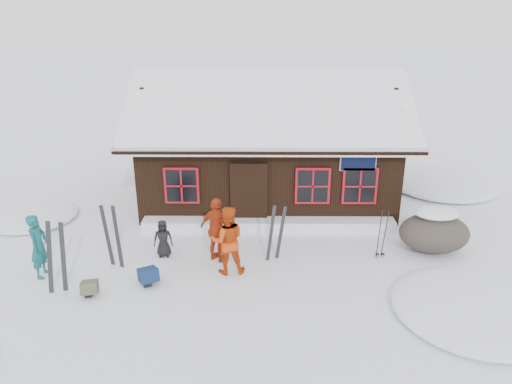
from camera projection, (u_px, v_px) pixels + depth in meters
ground at (213, 267)px, 13.06m from camera, size 120.00×120.00×0.00m
mountain_hut at (268, 153)px, 17.10m from camera, size 8.90×6.09×4.42m
snow_drift at (269, 224)px, 15.08m from camera, size 7.60×0.60×0.35m
snow_mounds at (274, 235)px, 14.78m from camera, size 20.60×13.20×0.48m
skier_teal at (39, 246)px, 12.34m from camera, size 0.43×0.63×1.68m
skier_orange_left at (227, 240)px, 12.50m from camera, size 0.95×0.78×1.81m
skier_orange_right at (217, 230)px, 13.07m from camera, size 1.11×0.92×1.78m
skier_crouched at (163, 238)px, 13.42m from camera, size 0.54×0.38×1.05m
boulder at (434, 232)px, 13.70m from camera, size 1.92×1.44×1.13m
ski_pair_left at (56, 258)px, 11.65m from camera, size 0.58×0.14×1.90m
ski_pair_mid at (112, 237)px, 12.82m from camera, size 0.50×0.17×1.77m
ski_pair_right at (276, 234)px, 13.17m from camera, size 0.54×0.16×1.60m
ski_poles at (382, 235)px, 13.32m from camera, size 0.25×0.12×1.40m
backpack_blue at (149, 278)px, 12.26m from camera, size 0.65×0.71×0.32m
backpack_olive at (90, 290)px, 11.80m from camera, size 0.48×0.57×0.27m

